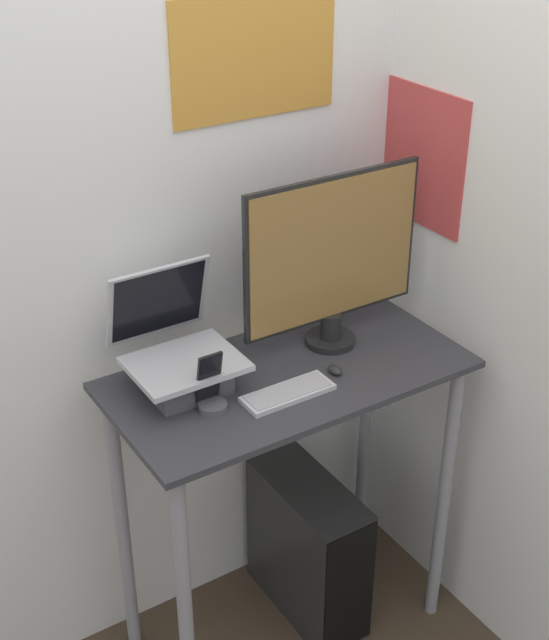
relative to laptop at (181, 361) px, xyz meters
name	(u,v)px	position (x,y,z in m)	size (l,w,h in m)	color
wall_back	(225,235)	(0.28, 0.24, 0.21)	(6.00, 0.06, 2.60)	white
wall_side_right	(521,262)	(0.88, -0.35, 0.21)	(0.06, 6.00, 2.60)	white
desk	(288,432)	(0.28, -0.09, -0.29)	(1.01, 0.51, 1.01)	#333338
laptop	(181,361)	(0.00, 0.00, 0.00)	(0.29, 0.30, 0.32)	#4C4C51
monitor	(333,260)	(0.48, -0.02, 0.19)	(0.57, 0.15, 0.52)	black
keyboard	(288,393)	(0.22, -0.19, -0.07)	(0.26, 0.09, 0.02)	silver
mouse	(335,370)	(0.39, -0.17, -0.07)	(0.03, 0.05, 0.02)	#262626
cell_phone	(211,393)	(0.02, -0.14, -0.03)	(0.08, 0.08, 0.17)	#4C4C51
computer_tower	(308,548)	(0.40, -0.05, -0.84)	(0.20, 0.46, 0.51)	black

